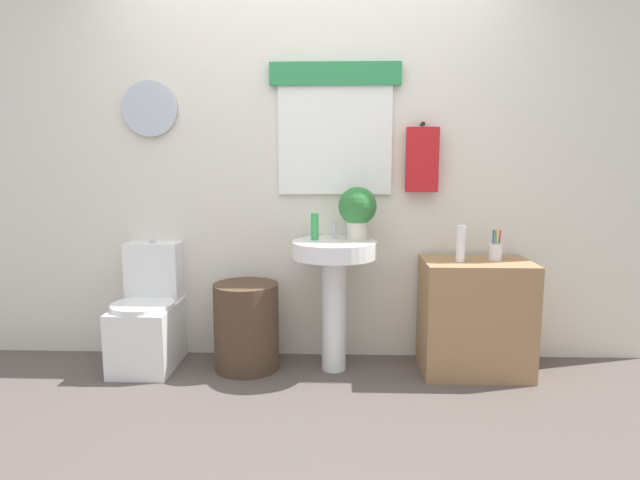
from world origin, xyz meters
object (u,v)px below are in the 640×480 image
at_px(wooden_cabinet, 475,316).
at_px(lotion_bottle, 461,244).
at_px(toilet, 149,319).
at_px(laundry_hamper, 246,326).
at_px(pedestal_sink, 334,274).
at_px(potted_plant, 357,209).
at_px(toothbrush_cup, 496,251).
at_px(soap_bottle, 315,227).

relative_size(wooden_cabinet, lotion_bottle, 3.17).
bearing_deg(toilet, laundry_hamper, -3.35).
bearing_deg(pedestal_sink, potted_plant, 23.20).
bearing_deg(wooden_cabinet, pedestal_sink, 180.00).
height_order(lotion_bottle, toothbrush_cup, lotion_bottle).
bearing_deg(soap_bottle, toothbrush_cup, -1.57).
height_order(pedestal_sink, potted_plant, potted_plant).
relative_size(pedestal_sink, soap_bottle, 4.95).
relative_size(toilet, pedestal_sink, 0.97).
xyz_separation_m(soap_bottle, potted_plant, (0.26, 0.01, 0.11)).
height_order(soap_bottle, potted_plant, potted_plant).
xyz_separation_m(wooden_cabinet, lotion_bottle, (-0.11, -0.04, 0.46)).
bearing_deg(toothbrush_cup, laundry_hamper, -179.24).
distance_m(toilet, toothbrush_cup, 2.19).
xyz_separation_m(laundry_hamper, potted_plant, (0.68, 0.06, 0.73)).
bearing_deg(soap_bottle, laundry_hamper, -173.26).
relative_size(laundry_hamper, wooden_cabinet, 0.78).
distance_m(pedestal_sink, soap_bottle, 0.31).
xyz_separation_m(laundry_hamper, lotion_bottle, (1.29, -0.04, 0.53)).
relative_size(potted_plant, toothbrush_cup, 1.75).
relative_size(pedestal_sink, toothbrush_cup, 4.36).
xyz_separation_m(pedestal_sink, potted_plant, (0.14, 0.06, 0.39)).
relative_size(wooden_cabinet, potted_plant, 2.14).
xyz_separation_m(potted_plant, toothbrush_cup, (0.83, -0.04, -0.25)).
relative_size(laundry_hamper, lotion_bottle, 2.46).
xyz_separation_m(soap_bottle, toothbrush_cup, (1.09, -0.03, -0.14)).
distance_m(toilet, laundry_hamper, 0.63).
bearing_deg(potted_plant, wooden_cabinet, -4.77).
bearing_deg(soap_bottle, wooden_cabinet, -2.92).
distance_m(lotion_bottle, toothbrush_cup, 0.24).
relative_size(toilet, toothbrush_cup, 4.24).
bearing_deg(wooden_cabinet, lotion_bottle, -160.34).
bearing_deg(lotion_bottle, pedestal_sink, 176.94).
xyz_separation_m(pedestal_sink, soap_bottle, (-0.12, 0.05, 0.28)).
distance_m(toilet, potted_plant, 1.48).
relative_size(laundry_hamper, toothbrush_cup, 2.91).
height_order(laundry_hamper, wooden_cabinet, wooden_cabinet).
distance_m(wooden_cabinet, toothbrush_cup, 0.42).
xyz_separation_m(toilet, pedestal_sink, (1.17, -0.04, 0.31)).
distance_m(toilet, soap_bottle, 1.20).
bearing_deg(soap_bottle, pedestal_sink, -22.62).
bearing_deg(lotion_bottle, soap_bottle, 174.08).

